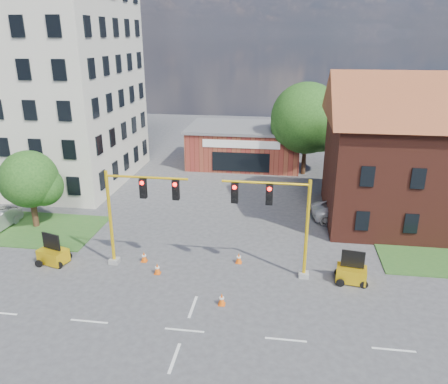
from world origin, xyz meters
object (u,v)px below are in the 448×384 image
Objects in this scene: pickup_white at (348,211)px; trailer_east at (351,273)px; trailer_west at (53,254)px; signal_mast_west at (135,208)px; signal_mast_east at (279,216)px.

trailer_east is at bearing 167.07° from pickup_white.
trailer_east is at bearing 18.31° from trailer_west.
trailer_east is (18.57, 0.40, -0.01)m from trailer_west.
signal_mast_west is at bearing -172.10° from trailer_east.
trailer_east is (13.10, -0.17, -3.31)m from signal_mast_west.
trailer_east is at bearing -0.75° from signal_mast_west.
signal_mast_west is 3.18× the size of trailer_east.
signal_mast_west is 13.51m from trailer_east.
signal_mast_west and signal_mast_east have the same top height.
signal_mast_west reaches higher than trailer_east.
signal_mast_west reaches higher than pickup_white.
pickup_white is at bearing 33.33° from signal_mast_west.
trailer_west is at bearing -177.68° from signal_mast_east.
signal_mast_west is at bearing 23.06° from trailer_west.
signal_mast_east is 3.10× the size of trailer_west.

